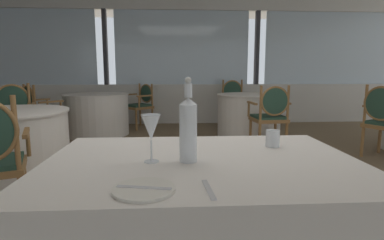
{
  "coord_description": "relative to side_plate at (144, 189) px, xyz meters",
  "views": [
    {
      "loc": [
        -0.21,
        -2.53,
        1.12
      ],
      "look_at": [
        -0.11,
        -0.9,
        0.87
      ],
      "focal_mm": 28.93,
      "sensor_mm": 36.0,
      "label": 1
    }
  ],
  "objects": [
    {
      "name": "ground_plane",
      "position": [
        0.31,
        1.55,
        -0.74
      ],
      "size": [
        14.65,
        14.65,
        0.0
      ],
      "primitive_type": "plane",
      "color": "#756047"
    },
    {
      "name": "window_wall_far",
      "position": [
        0.31,
        5.78,
        0.32
      ],
      "size": [
        10.33,
        0.14,
        2.65
      ],
      "color": "silver",
      "rests_on": "ground_plane"
    },
    {
      "name": "foreground_table",
      "position": [
        0.23,
        0.36,
        -0.37
      ],
      "size": [
        1.39,
        0.98,
        0.73
      ],
      "color": "white",
      "rests_on": "ground_plane"
    },
    {
      "name": "side_plate",
      "position": [
        0.0,
        0.0,
        0.0
      ],
      "size": [
        0.21,
        0.21,
        0.01
      ],
      "primitive_type": "cylinder",
      "color": "silver",
      "rests_on": "foreground_table"
    },
    {
      "name": "butter_knife",
      "position": [
        0.0,
        0.0,
        0.01
      ],
      "size": [
        0.19,
        0.05,
        0.0
      ],
      "primitive_type": "cube",
      "rotation": [
        0.0,
        0.0,
        -0.2
      ],
      "color": "silver",
      "rests_on": "foreground_table"
    },
    {
      "name": "dinner_fork",
      "position": [
        0.21,
        -0.01,
        -0.0
      ],
      "size": [
        0.03,
        0.17,
        0.0
      ],
      "primitive_type": "cube",
      "rotation": [
        0.0,
        0.0,
        1.64
      ],
      "color": "silver",
      "rests_on": "foreground_table"
    },
    {
      "name": "water_bottle",
      "position": [
        0.16,
        0.33,
        0.14
      ],
      "size": [
        0.08,
        0.08,
        0.37
      ],
      "color": "white",
      "rests_on": "foreground_table"
    },
    {
      "name": "wine_glass",
      "position": [
        0.0,
        0.33,
        0.14
      ],
      "size": [
        0.08,
        0.08,
        0.21
      ],
      "color": "white",
      "rests_on": "foreground_table"
    },
    {
      "name": "water_tumbler",
      "position": [
        0.62,
        0.57,
        0.04
      ],
      "size": [
        0.07,
        0.07,
        0.09
      ],
      "primitive_type": "cylinder",
      "color": "white",
      "rests_on": "foreground_table"
    },
    {
      "name": "background_table_0",
      "position": [
        -1.61,
        2.2,
        -0.37
      ],
      "size": [
        1.26,
        1.26,
        0.73
      ],
      "color": "white",
      "rests_on": "ground_plane"
    },
    {
      "name": "dining_chair_0_0",
      "position": [
        -2.0,
        3.18,
        -0.17
      ],
      "size": [
        0.63,
        0.6,
        0.97
      ],
      "rotation": [
        0.0,
        0.0,
        5.09
      ],
      "color": "olive",
      "rests_on": "ground_plane"
    },
    {
      "name": "background_table_2",
      "position": [
        1.43,
        4.34,
        -0.37
      ],
      "size": [
        1.13,
        1.13,
        0.73
      ],
      "color": "white",
      "rests_on": "ground_plane"
    },
    {
      "name": "dining_chair_2_0",
      "position": [
        1.35,
        5.33,
        -0.19
      ],
      "size": [
        0.56,
        0.5,
        0.96
      ],
      "rotation": [
        0.0,
        0.0,
        4.79
      ],
      "color": "olive",
      "rests_on": "ground_plane"
    },
    {
      "name": "dining_chair_2_1",
      "position": [
        1.51,
        3.36,
        -0.19
      ],
      "size": [
        0.56,
        0.5,
        0.94
      ],
      "rotation": [
        0.0,
        0.0,
        7.93
      ],
      "color": "olive",
      "rests_on": "ground_plane"
    },
    {
      "name": "background_table_3",
      "position": [
        -1.26,
        4.6,
        -0.37
      ],
      "size": [
        1.14,
        1.14,
        0.73
      ],
      "color": "white",
      "rests_on": "ground_plane"
    },
    {
      "name": "dining_chair_3_0",
      "position": [
        -1.99,
        3.92,
        -0.19
      ],
      "size": [
        0.66,
        0.66,
        0.93
      ],
      "rotation": [
        0.0,
        0.0,
        7.04
      ],
      "color": "olive",
      "rests_on": "ground_plane"
    },
    {
      "name": "dining_chair_3_1",
      "position": [
        -0.54,
        5.28,
        -0.22
      ],
      "size": [
        0.66,
        0.66,
        0.88
      ],
      "rotation": [
        0.0,
        0.0,
        10.18
      ],
      "color": "olive",
      "rests_on": "ground_plane"
    }
  ]
}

